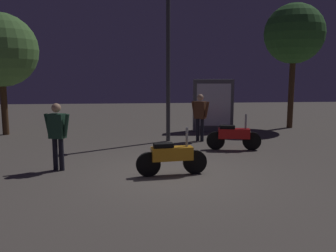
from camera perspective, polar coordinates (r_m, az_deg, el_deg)
name	(u,v)px	position (r m, az deg, el deg)	size (l,w,h in m)	color
ground_plane	(170,175)	(8.22, 0.33, -7.93)	(40.00, 40.00, 0.00)	#605951
motorcycle_orange_foreground	(172,157)	(8.10, 0.61, -4.97)	(1.66, 0.41, 1.11)	black
motorcycle_red_parked_left	(234,136)	(10.96, 10.58, -1.57)	(1.65, 0.45, 1.11)	black
person_rider_beside	(200,113)	(12.13, 5.23, 2.04)	(0.60, 0.44, 1.63)	black
person_bystander_far	(57,131)	(8.81, -17.50, -0.76)	(0.66, 0.33, 1.63)	black
streetlamp_near	(168,41)	(12.08, 0.02, 13.58)	(0.36, 0.36, 5.40)	#38383D
tree_left_bg	(294,34)	(16.09, 19.76, 13.81)	(2.49, 2.49, 5.23)	#4C331E
tree_center_bg	(0,50)	(14.77, -25.52, 11.00)	(2.73, 2.73, 4.56)	#4C331E
kiosk_billboard	(213,105)	(14.35, 7.29, 3.33)	(1.65, 0.70, 2.10)	#595960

